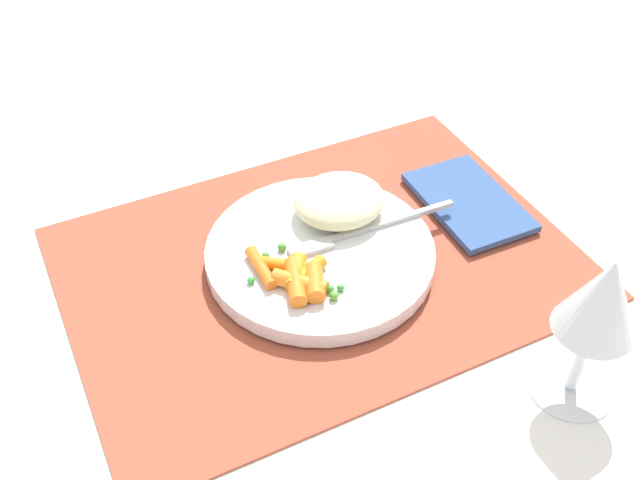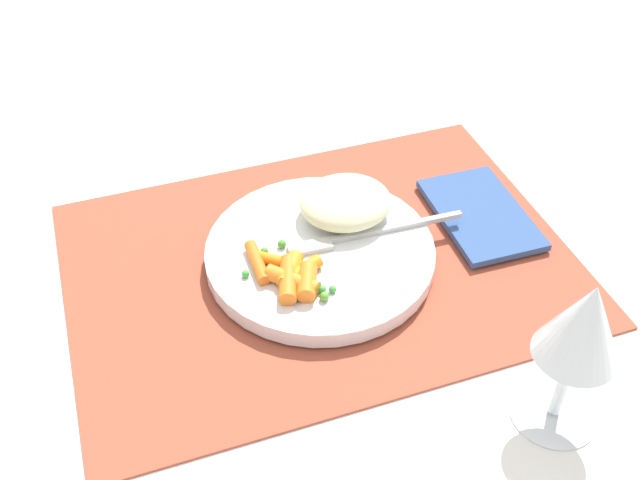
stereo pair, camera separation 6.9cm
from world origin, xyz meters
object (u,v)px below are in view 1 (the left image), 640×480
at_px(rice_mound, 339,200).
at_px(napkin, 469,202).
at_px(carrot_portion, 296,277).
at_px(wine_glass, 601,304).
at_px(plate, 320,254).
at_px(fork, 357,234).

xyz_separation_m(rice_mound, napkin, (-0.15, 0.03, -0.03)).
height_order(carrot_portion, wine_glass, wine_glass).
distance_m(plate, carrot_portion, 0.06).
distance_m(carrot_portion, wine_glass, 0.28).
xyz_separation_m(plate, napkin, (-0.19, -0.01, -0.00)).
xyz_separation_m(carrot_portion, fork, (-0.08, -0.03, -0.00)).
bearing_deg(rice_mound, plate, 42.96).
bearing_deg(plate, wine_glass, 118.31).
xyz_separation_m(rice_mound, carrot_portion, (0.08, 0.07, -0.01)).
relative_size(fork, napkin, 1.32).
xyz_separation_m(rice_mound, fork, (0.00, 0.04, -0.01)).
xyz_separation_m(plate, rice_mound, (-0.04, -0.04, 0.03)).
bearing_deg(napkin, carrot_portion, 10.18).
height_order(rice_mound, fork, rice_mound).
bearing_deg(carrot_portion, fork, -158.73).
distance_m(rice_mound, carrot_portion, 0.11).
relative_size(rice_mound, carrot_portion, 1.05).
distance_m(rice_mound, wine_glass, 0.30).
bearing_deg(rice_mound, napkin, 167.81).
bearing_deg(wine_glass, rice_mound, -72.67).
bearing_deg(napkin, plate, 2.19).
relative_size(plate, carrot_portion, 2.52).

